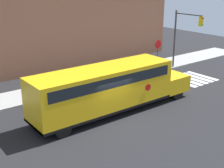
% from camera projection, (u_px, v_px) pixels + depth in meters
% --- Properties ---
extents(ground_plane, '(60.00, 60.00, 0.00)m').
position_uv_depth(ground_plane, '(110.00, 118.00, 19.15)').
color(ground_plane, black).
extents(sidewalk_strip, '(44.00, 3.00, 0.15)m').
position_uv_depth(sidewalk_strip, '(59.00, 89.00, 24.01)').
color(sidewalk_strip, '#9E9E99').
rests_on(sidewalk_strip, ground).
extents(crosswalk_stripes, '(3.30, 3.20, 0.01)m').
position_uv_depth(crosswalk_stripes, '(192.00, 79.00, 26.58)').
color(crosswalk_stripes, white).
rests_on(crosswalk_stripes, ground).
extents(school_bus, '(11.52, 2.57, 3.02)m').
position_uv_depth(school_bus, '(109.00, 87.00, 19.40)').
color(school_bus, yellow).
rests_on(school_bus, ground).
extents(stop_sign, '(0.76, 0.10, 2.88)m').
position_uv_depth(stop_sign, '(158.00, 50.00, 28.22)').
color(stop_sign, '#38383A').
rests_on(stop_sign, ground).
extents(traffic_light, '(0.28, 3.00, 5.40)m').
position_uv_depth(traffic_light, '(183.00, 32.00, 27.86)').
color(traffic_light, '#38383A').
rests_on(traffic_light, ground).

